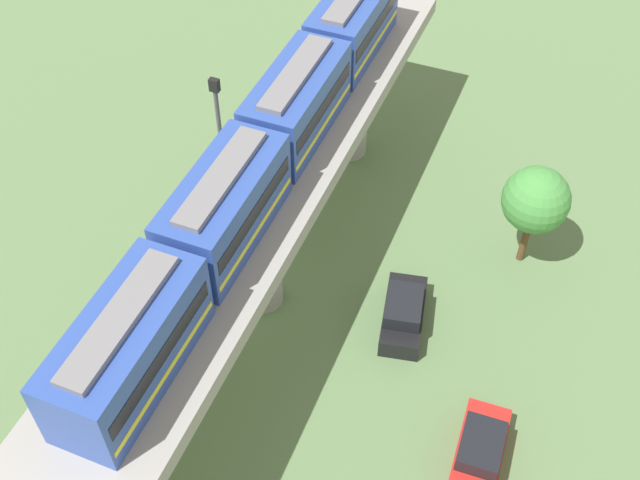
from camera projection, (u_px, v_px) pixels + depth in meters
The scene contains 7 objects.
ground_plane at pixel (264, 298), 37.53m from camera, with size 120.00×120.00×0.00m, color #5B7A4C.
viaduct at pixel (257, 219), 33.58m from camera, with size 5.20×35.80×6.83m.
train at pixel (263, 152), 32.04m from camera, with size 2.64×27.45×3.24m.
parked_car_red at pixel (480, 451), 31.27m from camera, with size 2.00×4.28×1.76m.
parked_car_black at pixel (403, 313), 35.99m from camera, with size 2.60×4.47×1.76m.
tree_near_viaduct at pixel (536, 200), 36.33m from camera, with size 3.19×3.19×5.65m.
signal_post at pixel (223, 154), 36.73m from camera, with size 0.44×0.28×9.43m.
Camera 1 is at (-11.31, 20.81, 29.37)m, focal length 44.15 mm.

